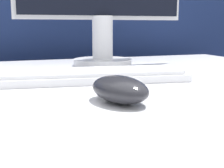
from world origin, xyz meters
TOP-DOWN VIEW (x-y plane):
  - partition_panel at (0.00, 0.69)m, footprint 5.00×0.03m
  - computer_mouse_near at (0.07, -0.12)m, footprint 0.10×0.13m
  - keyboard at (0.07, 0.09)m, footprint 0.46×0.19m

SIDE VIEW (x-z plane):
  - partition_panel at x=0.00m, z-range 0.00..1.27m
  - keyboard at x=0.07m, z-range 0.74..0.76m
  - computer_mouse_near at x=0.07m, z-range 0.74..0.78m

